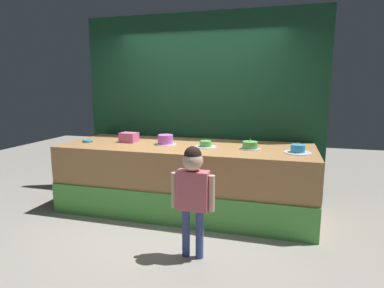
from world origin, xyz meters
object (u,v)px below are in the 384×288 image
object	(u,v)px
child_figure	(193,187)
cake_far_left	(165,140)
pink_box	(129,137)
cake_far_right	(298,150)
donut	(88,141)
cake_center_left	(206,145)
cake_center_right	(250,146)

from	to	relation	value
child_figure	cake_far_left	bearing A→B (deg)	121.07
pink_box	cake_far_right	distance (m)	2.29
pink_box	cake_far_right	size ratio (longest dim) A/B	0.72
cake_far_left	cake_far_right	xyz separation A→B (m)	(1.72, -0.11, -0.02)
donut	cake_center_left	world-z (taller)	cake_center_left
cake_far_left	child_figure	bearing A→B (deg)	-58.93
child_figure	donut	xyz separation A→B (m)	(-1.87, 1.09, 0.19)
donut	cake_far_right	bearing A→B (deg)	0.02
donut	cake_center_right	distance (m)	2.29
child_figure	pink_box	size ratio (longest dim) A/B	4.86
cake_center_left	cake_far_right	distance (m)	1.15
child_figure	pink_box	bearing A→B (deg)	136.07
cake_center_left	child_figure	bearing A→B (deg)	-82.57
pink_box	cake_far_left	size ratio (longest dim) A/B	0.79
child_figure	cake_far_right	world-z (taller)	child_figure
donut	cake_far_right	size ratio (longest dim) A/B	0.45
pink_box	cake_far_right	bearing A→B (deg)	-3.86
cake_center_left	cake_far_right	size ratio (longest dim) A/B	0.92
cake_center_left	cake_center_right	xyz separation A→B (m)	(0.57, 0.02, 0.01)
child_figure	cake_center_right	distance (m)	1.27
pink_box	cake_center_right	distance (m)	1.72
cake_far_left	cake_center_left	world-z (taller)	cake_far_left
donut	cake_center_left	size ratio (longest dim) A/B	0.49
donut	cake_far_right	distance (m)	2.86
cake_center_left	cake_far_right	world-z (taller)	cake_far_right
cake_center_right	cake_far_left	bearing A→B (deg)	179.07
pink_box	cake_far_left	world-z (taller)	same
cake_center_right	donut	bearing A→B (deg)	-177.77
donut	cake_far_left	xyz separation A→B (m)	(1.14, 0.11, 0.04)
cake_far_right	cake_center_left	bearing A→B (deg)	176.65
child_figure	cake_far_right	xyz separation A→B (m)	(0.99, 1.09, 0.21)
donut	cake_far_right	world-z (taller)	cake_far_right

